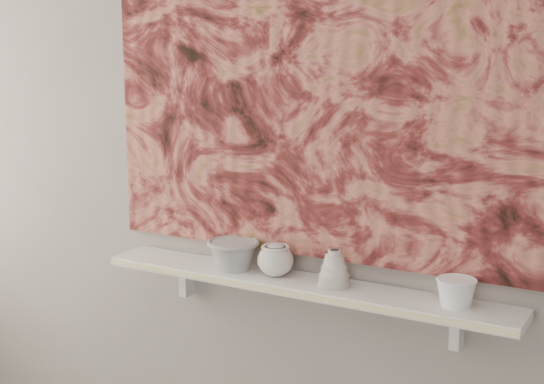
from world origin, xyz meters
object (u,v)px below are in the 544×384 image
Objects in this scene: shelf at (300,285)px; bell_vessel at (334,268)px; bowl_grey at (233,254)px; cup_cream at (275,260)px; bowl_white at (456,292)px; painting at (313,85)px.

shelf is 0.14m from bell_vessel.
bowl_grey is at bearing 180.00° from bell_vessel.
cup_cream is at bearing 180.00° from shelf.
bowl_grey is 0.75m from bowl_white.
shelf is at bearing 0.00° from cup_cream.
painting is at bearing 17.85° from bowl_grey.
shelf is at bearing -90.00° from painting.
painting is 12.96× the size of bowl_white.
painting reaches higher than bowl_white.
shelf is at bearing 180.00° from bowl_white.
painting is 12.99× the size of cup_cream.
bowl_white is at bearing 0.00° from cup_cream.
cup_cream reaches higher than shelf.
cup_cream is 1.00× the size of bowl_white.
cup_cream is 0.59m from bowl_white.
bowl_grey is at bearing 180.00° from shelf.
shelf is 0.11m from cup_cream.
bowl_grey is 1.51× the size of bowl_white.
shelf is at bearing 0.00° from bowl_grey.
bell_vessel is at bearing 0.00° from shelf.
bell_vessel is at bearing -34.44° from painting.
shelf is 0.93× the size of painting.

